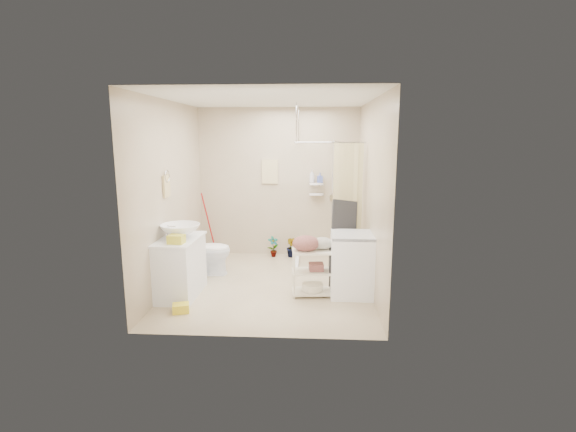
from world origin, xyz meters
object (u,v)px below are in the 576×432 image
toilet (206,250)px  washing_machine (352,264)px  laundry_rack (313,268)px  vanity (180,267)px

toilet → washing_machine: (2.18, -0.72, 0.04)m
toilet → washing_machine: washing_machine is taller
washing_machine → laundry_rack: washing_machine is taller
vanity → laundry_rack: bearing=5.0°
vanity → toilet: size_ratio=1.18×
toilet → laundry_rack: (1.65, -0.79, -0.00)m
toilet → vanity: bearing=167.8°
vanity → washing_machine: washing_machine is taller
toilet → laundry_rack: 1.83m
toilet → washing_machine: size_ratio=0.90×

